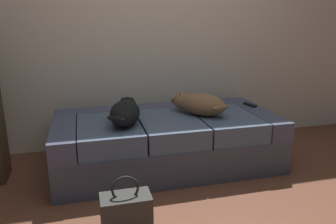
{
  "coord_description": "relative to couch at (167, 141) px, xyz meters",
  "views": [
    {
      "loc": [
        -0.7,
        -1.67,
        1.32
      ],
      "look_at": [
        0.0,
        1.02,
        0.52
      ],
      "focal_mm": 35.34,
      "sensor_mm": 36.0,
      "label": 1
    }
  ],
  "objects": [
    {
      "name": "handbag",
      "position": [
        -0.49,
        -0.89,
        -0.11
      ],
      "size": [
        0.32,
        0.18,
        0.38
      ],
      "color": "#393935",
      "rests_on": "ground"
    },
    {
      "name": "tv_remote",
      "position": [
        0.89,
        0.12,
        0.25
      ],
      "size": [
        0.08,
        0.16,
        0.02
      ],
      "primitive_type": "cube",
      "rotation": [
        0.0,
        0.0,
        0.25
      ],
      "color": "black",
      "rests_on": "couch"
    },
    {
      "name": "dog_tan",
      "position": [
        0.29,
        -0.03,
        0.34
      ],
      "size": [
        0.49,
        0.5,
        0.2
      ],
      "color": "olive",
      "rests_on": "couch"
    },
    {
      "name": "back_wall",
      "position": [
        0.0,
        0.66,
        1.17
      ],
      "size": [
        6.4,
        0.1,
        2.8
      ],
      "primitive_type": "cube",
      "color": "beige",
      "rests_on": "ground"
    },
    {
      "name": "couch",
      "position": [
        0.0,
        0.0,
        0.0
      ],
      "size": [
        1.97,
        0.96,
        0.47
      ],
      "color": "#434A59",
      "rests_on": "ground"
    },
    {
      "name": "dog_dark",
      "position": [
        -0.38,
        -0.12,
        0.34
      ],
      "size": [
        0.34,
        0.57,
        0.19
      ],
      "color": "black",
      "rests_on": "couch"
    }
  ]
}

